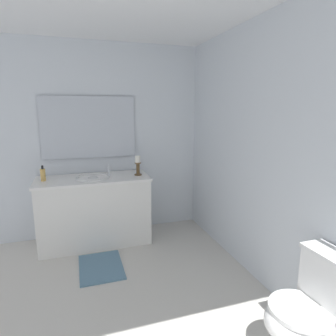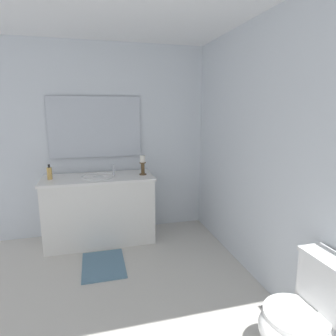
# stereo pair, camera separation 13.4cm
# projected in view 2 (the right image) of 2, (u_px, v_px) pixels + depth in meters

# --- Properties ---
(floor) EXTENTS (3.19, 2.91, 0.02)m
(floor) POSITION_uv_depth(u_px,v_px,m) (107.00, 306.00, 2.43)
(floor) COLOR beige
(floor) RESTS_ON ground
(wall_back) EXTENTS (3.19, 0.04, 2.45)m
(wall_back) POSITION_uv_depth(u_px,v_px,m) (267.00, 156.00, 2.55)
(wall_back) COLOR silver
(wall_back) RESTS_ON ground
(wall_left) EXTENTS (0.04, 2.91, 2.45)m
(wall_left) POSITION_uv_depth(u_px,v_px,m) (96.00, 141.00, 3.69)
(wall_left) COLOR silver
(wall_left) RESTS_ON ground
(vanity_cabinet) EXTENTS (0.58, 1.33, 0.83)m
(vanity_cabinet) POSITION_uv_depth(u_px,v_px,m) (100.00, 209.00, 3.55)
(vanity_cabinet) COLOR white
(vanity_cabinet) RESTS_ON ground
(sink_basin) EXTENTS (0.40, 0.40, 0.24)m
(sink_basin) POSITION_uv_depth(u_px,v_px,m) (98.00, 180.00, 3.47)
(sink_basin) COLOR white
(sink_basin) RESTS_ON vanity_cabinet
(mirror) EXTENTS (0.02, 1.14, 0.76)m
(mirror) POSITION_uv_depth(u_px,v_px,m) (95.00, 127.00, 3.61)
(mirror) COLOR silver
(candle_holder_tall) EXTENTS (0.09, 0.09, 0.24)m
(candle_holder_tall) POSITION_uv_depth(u_px,v_px,m) (143.00, 165.00, 3.55)
(candle_holder_tall) COLOR brown
(candle_holder_tall) RESTS_ON vanity_cabinet
(soap_bottle) EXTENTS (0.06, 0.06, 0.18)m
(soap_bottle) POSITION_uv_depth(u_px,v_px,m) (50.00, 173.00, 3.32)
(soap_bottle) COLOR #E5B259
(soap_bottle) RESTS_ON vanity_cabinet
(toilet) EXTENTS (0.39, 0.54, 0.75)m
(toilet) POSITION_uv_depth(u_px,v_px,m) (305.00, 318.00, 1.77)
(toilet) COLOR white
(toilet) RESTS_ON ground
(bath_mat) EXTENTS (0.60, 0.44, 0.02)m
(bath_mat) POSITION_uv_depth(u_px,v_px,m) (103.00, 265.00, 3.04)
(bath_mat) COLOR slate
(bath_mat) RESTS_ON ground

